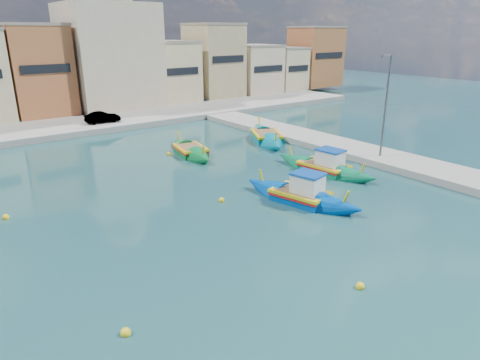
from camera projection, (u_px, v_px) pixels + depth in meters
name	position (u px, v px, depth m)	size (l,w,h in m)	color
ground	(251.00, 266.00, 18.37)	(160.00, 160.00, 0.00)	#15343F
east_quay	(460.00, 178.00, 28.60)	(4.00, 70.00, 0.50)	gray
north_quay	(49.00, 129.00, 42.27)	(80.00, 8.00, 0.60)	gray
north_townhouses	(86.00, 72.00, 50.06)	(83.20, 7.87, 10.19)	#CCBC8D
church_block	(108.00, 41.00, 51.31)	(10.00, 10.00, 19.10)	beige
quay_street_lamp	(385.00, 106.00, 31.43)	(1.18, 0.16, 8.00)	#595B60
luzzu_turquoise_cabin	(324.00, 168.00, 30.39)	(2.80, 8.70, 2.74)	#0B754A
luzzu_blue_cabin	(301.00, 196.00, 25.14)	(3.72, 8.31, 2.86)	#004BAB
luzzu_cyan_mid	(267.00, 138.00, 39.13)	(6.41, 9.42, 2.80)	#007D9D
luzzu_green	(191.00, 151.00, 34.78)	(3.37, 7.93, 2.42)	#0A7233
mooring_buoys	(208.00, 211.00, 23.77)	(20.49, 21.80, 0.36)	yellow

